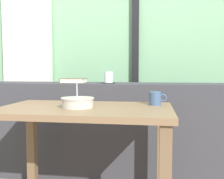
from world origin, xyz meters
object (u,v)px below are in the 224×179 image
object	(u,v)px
coaster_square	(109,83)
ceramic_mug	(155,98)
soup_bowl	(78,103)
breakfast_table	(85,127)
closed_book	(73,81)
juice_glass	(109,78)

from	to	relation	value
coaster_square	ceramic_mug	world-z (taller)	coaster_square
coaster_square	soup_bowl	xyz separation A→B (m)	(-0.08, -0.65, -0.08)
breakfast_table	ceramic_mug	xyz separation A→B (m)	(0.42, 0.16, 0.16)
coaster_square	closed_book	world-z (taller)	closed_book
juice_glass	soup_bowl	bearing A→B (deg)	-97.01
ceramic_mug	coaster_square	bearing A→B (deg)	129.57
soup_bowl	ceramic_mug	bearing A→B (deg)	22.18
coaster_square	ceramic_mug	xyz separation A→B (m)	(0.38, -0.46, -0.07)
closed_book	ceramic_mug	distance (m)	0.87
coaster_square	ceramic_mug	bearing A→B (deg)	-50.43
juice_glass	soup_bowl	size ratio (longest dim) A/B	0.47
soup_bowl	ceramic_mug	size ratio (longest dim) A/B	1.75
closed_book	breakfast_table	bearing A→B (deg)	-67.66
breakfast_table	juice_glass	distance (m)	0.68
breakfast_table	juice_glass	world-z (taller)	juice_glass
juice_glass	ceramic_mug	size ratio (longest dim) A/B	0.82
juice_glass	closed_book	size ratio (longest dim) A/B	0.44
closed_book	ceramic_mug	xyz separation A→B (m)	(0.70, -0.51, -0.09)
closed_book	soup_bowl	distance (m)	0.74
breakfast_table	ceramic_mug	size ratio (longest dim) A/B	9.22
juice_glass	soup_bowl	distance (m)	0.67
coaster_square	soup_bowl	size ratio (longest dim) A/B	0.51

